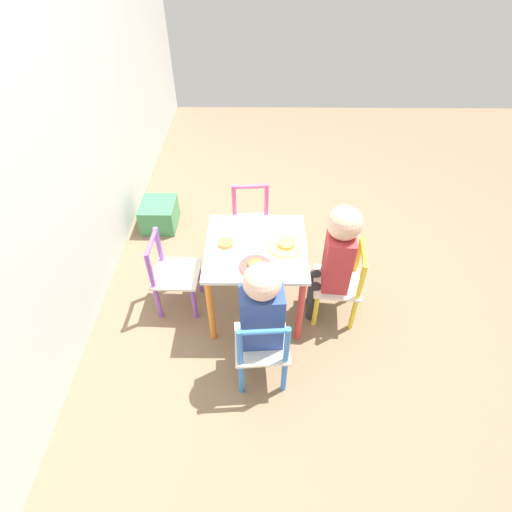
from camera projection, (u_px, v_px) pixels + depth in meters
name	position (u px, v px, depth m)	size (l,w,h in m)	color
ground_plane	(256.00, 305.00, 2.46)	(6.00, 6.00, 0.00)	#7F664C
house_wall	(9.00, 90.00, 1.58)	(6.00, 0.06, 2.60)	beige
kids_table	(256.00, 257.00, 2.19)	(0.54, 0.54, 0.48)	silver
chair_blue	(262.00, 348.00, 1.94)	(0.28, 0.28, 0.50)	silver
chair_yellow	(341.00, 284.00, 2.25)	(0.29, 0.29, 0.50)	silver
chair_purple	(173.00, 275.00, 2.31)	(0.27, 0.27, 0.50)	silver
chair_pink	(251.00, 225.00, 2.65)	(0.28, 0.28, 0.50)	silver
child_left	(261.00, 311.00, 1.84)	(0.22, 0.21, 0.76)	#38383D
child_front	(336.00, 254.00, 2.11)	(0.21, 0.23, 0.77)	#38383D
plate_left	(256.00, 266.00, 2.01)	(0.17, 0.17, 0.03)	#E54C47
plate_front	(286.00, 245.00, 2.12)	(0.19, 0.19, 0.03)	#EADB66
plate_back	(226.00, 245.00, 2.13)	(0.18, 0.18, 0.03)	white
storage_bin	(159.00, 214.00, 2.97)	(0.28, 0.25, 0.20)	#3D8E56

